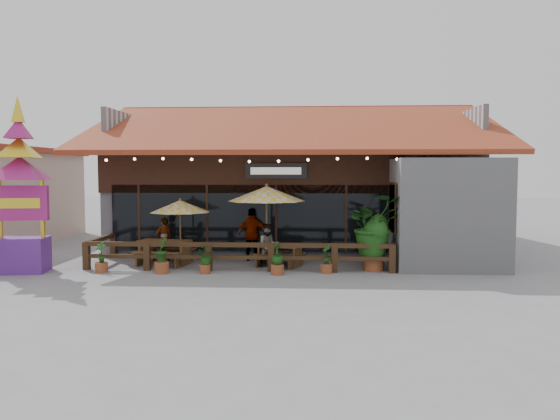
# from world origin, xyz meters

# --- Properties ---
(ground) EXTENTS (100.00, 100.00, 0.00)m
(ground) POSITION_xyz_m (0.00, 0.00, 0.00)
(ground) COLOR gray
(ground) RESTS_ON ground
(restaurant_building) EXTENTS (15.50, 14.73, 6.09)m
(restaurant_building) POSITION_xyz_m (0.26, 6.61, 2.21)
(restaurant_building) COLOR #B3B3B8
(restaurant_building) RESTS_ON ground
(patio_railing) EXTENTS (10.00, 2.60, 0.92)m
(patio_railing) POSITION_xyz_m (-2.25, -0.27, 0.61)
(patio_railing) COLOR #402817
(patio_railing) RESTS_ON ground
(umbrella_left) EXTENTS (2.58, 2.58, 2.27)m
(umbrella_left) POSITION_xyz_m (-3.73, 0.83, 1.98)
(umbrella_left) COLOR brown
(umbrella_left) RESTS_ON ground
(umbrella_right) EXTENTS (2.81, 2.81, 2.77)m
(umbrella_right) POSITION_xyz_m (-0.74, 0.69, 2.42)
(umbrella_right) COLOR brown
(umbrella_right) RESTS_ON ground
(picnic_table_left) EXTENTS (1.95, 1.76, 0.83)m
(picnic_table_left) POSITION_xyz_m (-4.25, 0.66, 0.56)
(picnic_table_left) COLOR brown
(picnic_table_left) RESTS_ON ground
(picnic_table_right) EXTENTS (1.82, 1.70, 0.71)m
(picnic_table_right) POSITION_xyz_m (-0.29, 0.58, 0.48)
(picnic_table_right) COLOR brown
(picnic_table_right) RESTS_ON ground
(thai_sign_tower) EXTENTS (2.53, 2.53, 5.93)m
(thai_sign_tower) POSITION_xyz_m (-8.33, -1.06, 3.13)
(thai_sign_tower) COLOR #5D258A
(thai_sign_tower) RESTS_ON ground
(tropical_plant) EXTENTS (2.22, 2.09, 2.45)m
(tropical_plant) POSITION_xyz_m (2.78, -0.06, 1.40)
(tropical_plant) COLOR brown
(tropical_plant) RESTS_ON ground
(diner_a) EXTENTS (0.68, 0.64, 1.56)m
(diner_a) POSITION_xyz_m (-4.45, 1.32, 0.78)
(diner_a) COLOR #351C11
(diner_a) RESTS_ON ground
(diner_b) EXTENTS (0.82, 0.70, 1.45)m
(diner_b) POSITION_xyz_m (-0.65, 0.26, 0.73)
(diner_b) COLOR #351C11
(diner_b) RESTS_ON ground
(diner_c) EXTENTS (1.11, 0.49, 1.87)m
(diner_c) POSITION_xyz_m (-1.33, 1.61, 0.94)
(diner_c) COLOR #351C11
(diner_c) RESTS_ON ground
(planter_a) EXTENTS (0.39, 0.39, 0.97)m
(planter_a) POSITION_xyz_m (-5.84, -0.95, 0.41)
(planter_a) COLOR brown
(planter_a) RESTS_ON ground
(planter_b) EXTENTS (0.45, 0.45, 1.11)m
(planter_b) POSITION_xyz_m (-3.89, -0.99, 0.50)
(planter_b) COLOR brown
(planter_b) RESTS_ON ground
(planter_c) EXTENTS (0.60, 0.55, 0.85)m
(planter_c) POSITION_xyz_m (-2.55, -0.92, 0.48)
(planter_c) COLOR brown
(planter_c) RESTS_ON ground
(planter_d) EXTENTS (0.51, 0.51, 0.98)m
(planter_d) POSITION_xyz_m (-0.27, -1.02, 0.47)
(planter_d) COLOR brown
(planter_d) RESTS_ON ground
(planter_e) EXTENTS (0.37, 0.38, 0.90)m
(planter_e) POSITION_xyz_m (1.24, -0.68, 0.38)
(planter_e) COLOR brown
(planter_e) RESTS_ON ground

